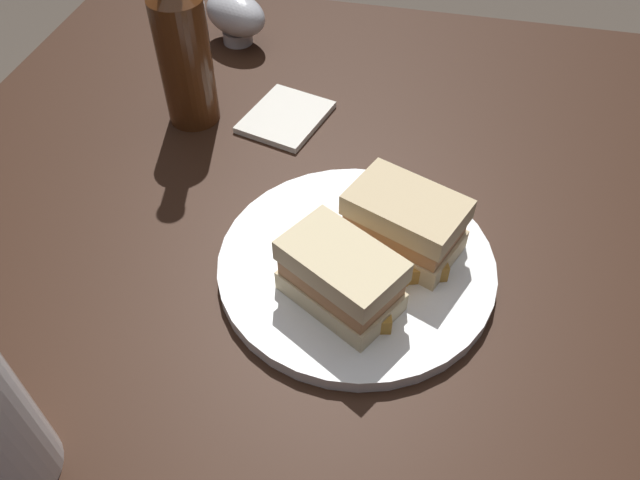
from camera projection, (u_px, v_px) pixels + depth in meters
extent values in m
cube|color=black|center=(296.00, 417.00, 0.92)|extent=(1.10, 0.93, 0.74)
cylinder|color=white|center=(356.00, 265.00, 0.63)|extent=(0.28, 0.28, 0.02)
cube|color=beige|center=(340.00, 291.00, 0.58)|extent=(0.11, 0.13, 0.02)
cube|color=#B27A4C|center=(341.00, 277.00, 0.56)|extent=(0.10, 0.12, 0.02)
cube|color=beige|center=(341.00, 261.00, 0.55)|extent=(0.11, 0.13, 0.02)
cube|color=#CCB284|center=(403.00, 237.00, 0.63)|extent=(0.11, 0.13, 0.02)
cube|color=#B27A4C|center=(405.00, 223.00, 0.61)|extent=(0.10, 0.12, 0.02)
cube|color=#CCB284|center=(407.00, 207.00, 0.59)|extent=(0.11, 0.13, 0.02)
cube|color=gold|center=(402.00, 273.00, 0.60)|extent=(0.05, 0.04, 0.02)
cube|color=#B77F33|center=(421.00, 270.00, 0.60)|extent=(0.03, 0.05, 0.02)
cube|color=gold|center=(364.00, 321.00, 0.56)|extent=(0.03, 0.05, 0.02)
cylinder|color=#B7B7BC|center=(238.00, 36.00, 0.93)|extent=(0.04, 0.04, 0.02)
ellipsoid|color=#B7B7BC|center=(235.00, 14.00, 0.90)|extent=(0.11, 0.12, 0.06)
ellipsoid|color=#381E0F|center=(235.00, 9.00, 0.89)|extent=(0.09, 0.10, 0.02)
cylinder|color=#47230F|center=(186.00, 62.00, 0.75)|extent=(0.06, 0.06, 0.16)
cube|color=silver|center=(286.00, 117.00, 0.80)|extent=(0.13, 0.12, 0.01)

